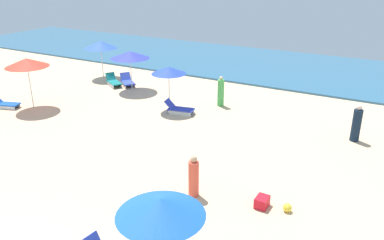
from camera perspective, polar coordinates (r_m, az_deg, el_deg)
ocean at (r=30.37m, az=12.61°, el=7.54°), size 60.00×10.88×0.12m
umbrella_0 at (r=24.07m, az=-8.97°, el=9.31°), size 2.32×2.32×2.39m
lounge_chair_0_0 at (r=25.62m, az=-11.31°, el=5.47°), size 1.56×1.27×0.72m
lounge_chair_0_1 at (r=25.54m, az=-9.34°, el=5.51°), size 1.58×1.46×0.69m
umbrella_2 at (r=27.23m, az=-13.10°, el=10.60°), size 2.18×2.18×2.50m
umbrella_3 at (r=22.31m, az=-22.84°, el=7.68°), size 2.23×2.23×2.71m
lounge_chair_3_0 at (r=23.49m, az=-25.44°, el=2.14°), size 1.54×0.99×0.64m
umbrella_4 at (r=20.44m, az=-3.40°, el=7.20°), size 1.81×1.81×2.34m
lounge_chair_4_0 at (r=20.37m, az=-1.90°, el=1.63°), size 1.60×0.88×0.71m
umbrella_5 at (r=9.38m, az=-4.60°, el=-12.46°), size 2.14×2.14×2.27m
beachgoer_4 at (r=18.52m, az=22.73°, el=-0.60°), size 0.53×0.53×1.67m
beachgoer_5 at (r=13.17m, az=0.24°, el=-8.34°), size 0.38×0.38×1.49m
beachgoer_6 at (r=21.42m, az=4.19°, el=4.03°), size 0.50×0.50×1.66m
cooler_box_1 at (r=13.07m, az=10.11°, el=-11.61°), size 0.39×0.51×0.35m
beach_ball_2 at (r=13.03m, az=13.65°, el=-12.25°), size 0.28×0.28×0.28m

